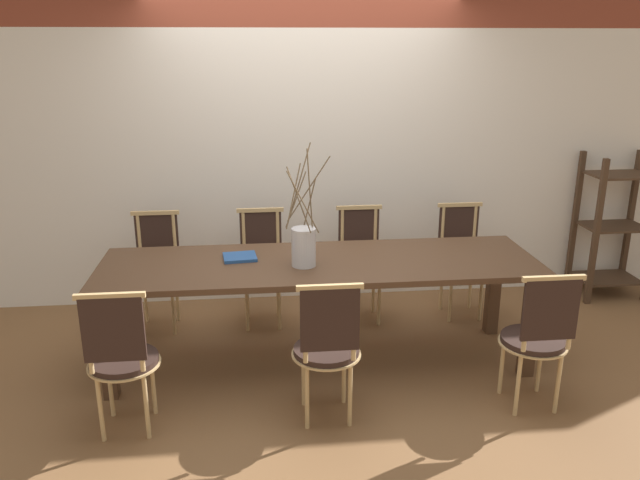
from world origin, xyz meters
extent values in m
plane|color=brown|center=(0.00, 0.00, 0.00)|extent=(16.00, 16.00, 0.00)
cube|color=silver|center=(0.00, 1.24, 1.14)|extent=(12.00, 0.06, 2.27)
cube|color=#4C3321|center=(0.00, 0.00, 0.73)|extent=(2.95, 0.87, 0.04)
cube|color=#4C3321|center=(-1.37, -0.33, 0.36)|extent=(0.09, 0.09, 0.71)
cube|color=#4C3321|center=(1.37, -0.33, 0.36)|extent=(0.09, 0.09, 0.71)
cube|color=#4C3321|center=(-1.37, 0.33, 0.36)|extent=(0.09, 0.09, 0.71)
cube|color=#4C3321|center=(1.37, 0.33, 0.36)|extent=(0.09, 0.09, 0.71)
cylinder|color=black|center=(-1.19, -0.67, 0.44)|extent=(0.39, 0.39, 0.04)
cylinder|color=tan|center=(-1.19, -0.67, 0.41)|extent=(0.41, 0.41, 0.01)
cylinder|color=tan|center=(-1.32, -0.55, 0.21)|extent=(0.03, 0.03, 0.42)
cylinder|color=tan|center=(-1.07, -0.55, 0.21)|extent=(0.03, 0.03, 0.42)
cylinder|color=tan|center=(-1.32, -0.80, 0.21)|extent=(0.03, 0.03, 0.42)
cylinder|color=tan|center=(-1.07, -0.80, 0.21)|extent=(0.03, 0.03, 0.42)
cylinder|color=tan|center=(-1.33, -0.84, 0.69)|extent=(0.03, 0.03, 0.46)
cylinder|color=tan|center=(-1.06, -0.84, 0.69)|extent=(0.03, 0.03, 0.46)
cube|color=black|center=(-1.19, -0.84, 0.71)|extent=(0.33, 0.02, 0.37)
cube|color=tan|center=(-1.19, -0.84, 0.90)|extent=(0.37, 0.03, 0.03)
cylinder|color=black|center=(-0.03, -0.67, 0.44)|extent=(0.39, 0.39, 0.04)
cylinder|color=tan|center=(-0.03, -0.67, 0.41)|extent=(0.41, 0.41, 0.01)
cylinder|color=tan|center=(-0.16, -0.55, 0.21)|extent=(0.03, 0.03, 0.42)
cylinder|color=tan|center=(0.09, -0.55, 0.21)|extent=(0.03, 0.03, 0.42)
cylinder|color=tan|center=(-0.16, -0.80, 0.21)|extent=(0.03, 0.03, 0.42)
cylinder|color=tan|center=(0.09, -0.80, 0.21)|extent=(0.03, 0.03, 0.42)
cylinder|color=tan|center=(-0.17, -0.84, 0.69)|extent=(0.03, 0.03, 0.46)
cylinder|color=tan|center=(0.10, -0.84, 0.69)|extent=(0.03, 0.03, 0.46)
cube|color=black|center=(-0.03, -0.84, 0.71)|extent=(0.33, 0.02, 0.37)
cube|color=tan|center=(-0.03, -0.84, 0.90)|extent=(0.37, 0.03, 0.03)
cylinder|color=black|center=(1.23, -0.67, 0.44)|extent=(0.39, 0.39, 0.04)
cylinder|color=tan|center=(1.23, -0.67, 0.41)|extent=(0.41, 0.41, 0.01)
cylinder|color=tan|center=(1.11, -0.55, 0.21)|extent=(0.03, 0.03, 0.42)
cylinder|color=tan|center=(1.36, -0.55, 0.21)|extent=(0.03, 0.03, 0.42)
cylinder|color=tan|center=(1.11, -0.80, 0.21)|extent=(0.03, 0.03, 0.42)
cylinder|color=tan|center=(1.36, -0.80, 0.21)|extent=(0.03, 0.03, 0.42)
cylinder|color=tan|center=(1.10, -0.84, 0.69)|extent=(0.03, 0.03, 0.46)
cylinder|color=tan|center=(1.37, -0.84, 0.69)|extent=(0.03, 0.03, 0.46)
cube|color=black|center=(1.23, -0.84, 0.71)|extent=(0.33, 0.02, 0.37)
cube|color=tan|center=(1.23, -0.84, 0.90)|extent=(0.37, 0.03, 0.03)
cylinder|color=black|center=(-1.20, 0.67, 0.44)|extent=(0.39, 0.39, 0.04)
cylinder|color=tan|center=(-1.20, 0.67, 0.41)|extent=(0.41, 0.41, 0.01)
cylinder|color=tan|center=(-1.08, 0.55, 0.21)|extent=(0.03, 0.03, 0.42)
cylinder|color=tan|center=(-1.33, 0.55, 0.21)|extent=(0.03, 0.03, 0.42)
cylinder|color=tan|center=(-1.08, 0.80, 0.21)|extent=(0.03, 0.03, 0.42)
cylinder|color=tan|center=(-1.33, 0.80, 0.21)|extent=(0.03, 0.03, 0.42)
cylinder|color=tan|center=(-1.07, 0.84, 0.69)|extent=(0.03, 0.03, 0.46)
cylinder|color=tan|center=(-1.34, 0.84, 0.69)|extent=(0.03, 0.03, 0.46)
cube|color=black|center=(-1.20, 0.84, 0.71)|extent=(0.33, 0.02, 0.37)
cube|color=tan|center=(-1.20, 0.84, 0.90)|extent=(0.37, 0.03, 0.03)
cylinder|color=black|center=(-0.39, 0.67, 0.44)|extent=(0.39, 0.39, 0.04)
cylinder|color=tan|center=(-0.39, 0.67, 0.41)|extent=(0.41, 0.41, 0.01)
cylinder|color=tan|center=(-0.26, 0.55, 0.21)|extent=(0.03, 0.03, 0.42)
cylinder|color=tan|center=(-0.51, 0.55, 0.21)|extent=(0.03, 0.03, 0.42)
cylinder|color=tan|center=(-0.26, 0.80, 0.21)|extent=(0.03, 0.03, 0.42)
cylinder|color=tan|center=(-0.51, 0.80, 0.21)|extent=(0.03, 0.03, 0.42)
cylinder|color=tan|center=(-0.25, 0.84, 0.69)|extent=(0.03, 0.03, 0.46)
cylinder|color=tan|center=(-0.52, 0.84, 0.69)|extent=(0.03, 0.03, 0.46)
cube|color=black|center=(-0.39, 0.84, 0.71)|extent=(0.33, 0.02, 0.37)
cube|color=tan|center=(-0.39, 0.84, 0.90)|extent=(0.37, 0.03, 0.03)
cylinder|color=black|center=(0.40, 0.67, 0.44)|extent=(0.39, 0.39, 0.04)
cylinder|color=tan|center=(0.40, 0.67, 0.41)|extent=(0.41, 0.41, 0.01)
cylinder|color=tan|center=(0.53, 0.55, 0.21)|extent=(0.03, 0.03, 0.42)
cylinder|color=tan|center=(0.28, 0.55, 0.21)|extent=(0.03, 0.03, 0.42)
cylinder|color=tan|center=(0.53, 0.80, 0.21)|extent=(0.03, 0.03, 0.42)
cylinder|color=tan|center=(0.28, 0.80, 0.21)|extent=(0.03, 0.03, 0.42)
cylinder|color=tan|center=(0.54, 0.84, 0.69)|extent=(0.03, 0.03, 0.46)
cylinder|color=tan|center=(0.27, 0.84, 0.69)|extent=(0.03, 0.03, 0.46)
cube|color=black|center=(0.40, 0.84, 0.71)|extent=(0.33, 0.02, 0.37)
cube|color=tan|center=(0.40, 0.84, 0.90)|extent=(0.37, 0.03, 0.03)
cylinder|color=black|center=(1.24, 0.67, 0.44)|extent=(0.39, 0.39, 0.04)
cylinder|color=tan|center=(1.24, 0.67, 0.41)|extent=(0.41, 0.41, 0.01)
cylinder|color=tan|center=(1.36, 0.55, 0.21)|extent=(0.03, 0.03, 0.42)
cylinder|color=tan|center=(1.11, 0.55, 0.21)|extent=(0.03, 0.03, 0.42)
cylinder|color=tan|center=(1.36, 0.80, 0.21)|extent=(0.03, 0.03, 0.42)
cylinder|color=tan|center=(1.11, 0.80, 0.21)|extent=(0.03, 0.03, 0.42)
cylinder|color=tan|center=(1.37, 0.84, 0.69)|extent=(0.03, 0.03, 0.46)
cylinder|color=tan|center=(1.10, 0.84, 0.69)|extent=(0.03, 0.03, 0.46)
cube|color=black|center=(1.24, 0.84, 0.71)|extent=(0.33, 0.02, 0.37)
cube|color=tan|center=(1.24, 0.84, 0.90)|extent=(0.37, 0.03, 0.03)
cylinder|color=silver|center=(-0.12, -0.07, 0.88)|extent=(0.16, 0.16, 0.26)
cylinder|color=brown|center=(-0.13, -0.17, 1.21)|extent=(0.20, 0.03, 0.40)
cylinder|color=brown|center=(-0.16, 0.00, 1.19)|extent=(0.15, 0.10, 0.36)
cylinder|color=brown|center=(-0.07, -0.04, 1.18)|extent=(0.08, 0.10, 0.34)
cylinder|color=brown|center=(-0.14, 0.01, 1.28)|extent=(0.17, 0.06, 0.54)
cylinder|color=brown|center=(-0.08, -0.09, 1.28)|extent=(0.05, 0.09, 0.53)
cylinder|color=brown|center=(-0.18, -0.02, 1.21)|extent=(0.11, 0.13, 0.41)
cylinder|color=brown|center=(-0.15, -0.14, 1.22)|extent=(0.15, 0.08, 0.42)
cylinder|color=brown|center=(-0.07, 0.07, 1.24)|extent=(0.29, 0.10, 0.46)
cube|color=#234C8C|center=(-0.54, 0.11, 0.76)|extent=(0.24, 0.22, 0.02)
cube|color=#422D1E|center=(2.42, 0.78, 0.63)|extent=(0.04, 0.04, 1.27)
cube|color=#422D1E|center=(2.42, 1.15, 0.63)|extent=(0.04, 0.04, 1.27)
cube|color=#422D1E|center=(2.94, 1.15, 0.63)|extent=(0.04, 0.04, 1.27)
cube|color=#422D1E|center=(2.68, 0.97, 0.15)|extent=(0.52, 0.37, 0.02)
cube|color=#422D1E|center=(2.68, 0.97, 0.63)|extent=(0.52, 0.37, 0.02)
cube|color=#422D1E|center=(2.68, 0.97, 1.09)|extent=(0.52, 0.37, 0.02)
camera|label=1|loc=(-0.41, -3.94, 2.16)|focal=35.00mm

